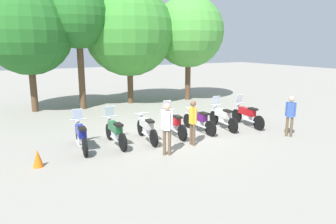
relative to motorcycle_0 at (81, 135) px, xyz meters
name	(u,v)px	position (x,y,z in m)	size (l,w,h in m)	color
ground_plane	(174,136)	(3.72, -0.16, -0.52)	(80.00, 80.00, 0.00)	gray
motorcycle_0	(81,135)	(0.00, 0.00, 0.00)	(0.62, 2.19, 1.37)	black
motorcycle_1	(115,131)	(1.24, -0.09, 0.00)	(0.62, 2.19, 1.37)	black
motorcycle_2	(147,128)	(2.48, -0.18, -0.01)	(0.64, 2.19, 0.99)	black
motorcycle_3	(173,123)	(3.72, -0.08, 0.00)	(0.62, 2.19, 1.37)	black
motorcycle_4	(198,120)	(4.96, -0.11, -0.01)	(0.62, 2.19, 0.99)	black
motorcycle_5	(223,117)	(6.20, -0.18, 0.00)	(0.65, 2.19, 1.37)	black
motorcycle_6	(247,115)	(7.44, -0.39, 0.00)	(0.62, 2.19, 1.37)	black
person_0	(290,113)	(7.74, -2.51, 0.45)	(0.31, 0.37, 1.66)	brown
person_1	(167,125)	(2.37, -2.00, 0.54)	(0.38, 0.32, 1.79)	brown
person_2	(193,119)	(3.72, -1.52, 0.46)	(0.24, 0.40, 1.68)	brown
tree_0	(28,31)	(-0.65, 7.72, 3.81)	(4.64, 4.64, 6.66)	brown
tree_1	(78,18)	(1.88, 7.17, 4.57)	(3.44, 3.44, 6.85)	brown
tree_2	(129,31)	(5.01, 7.54, 3.92)	(5.46, 5.46, 7.17)	brown
tree_3	(188,32)	(8.88, 6.86, 3.93)	(4.61, 4.61, 6.77)	brown
traffic_cone	(38,158)	(-1.56, -1.00, -0.24)	(0.32, 0.32, 0.55)	orange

